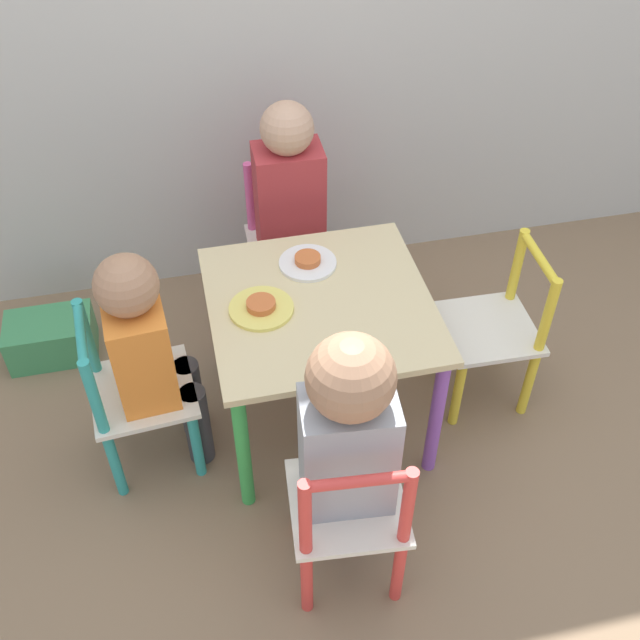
% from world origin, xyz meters
% --- Properties ---
extents(ground_plane, '(6.00, 6.00, 0.00)m').
position_xyz_m(ground_plane, '(0.00, 0.00, 0.00)').
color(ground_plane, '#7F664C').
extents(kids_table, '(0.57, 0.57, 0.44)m').
position_xyz_m(kids_table, '(0.00, 0.00, 0.38)').
color(kids_table, beige).
rests_on(kids_table, ground_plane).
extents(chair_pink, '(0.27, 0.27, 0.51)m').
position_xyz_m(chair_pink, '(0.01, 0.50, 0.25)').
color(chair_pink, silver).
rests_on(chair_pink, ground_plane).
extents(chair_teal, '(0.28, 0.28, 0.51)m').
position_xyz_m(chair_teal, '(-0.50, -0.04, 0.25)').
color(chair_teal, silver).
rests_on(chair_teal, ground_plane).
extents(chair_red, '(0.28, 0.28, 0.51)m').
position_xyz_m(chair_red, '(-0.05, -0.50, 0.25)').
color(chair_red, silver).
rests_on(chair_red, ground_plane).
extents(chair_yellow, '(0.27, 0.27, 0.51)m').
position_xyz_m(chair_yellow, '(0.50, -0.02, 0.25)').
color(chair_yellow, silver).
rests_on(chair_yellow, ground_plane).
extents(child_back, '(0.20, 0.21, 0.76)m').
position_xyz_m(child_back, '(0.01, 0.44, 0.44)').
color(child_back, '#4C608E').
rests_on(child_back, ground_plane).
extents(child_left, '(0.22, 0.21, 0.69)m').
position_xyz_m(child_left, '(-0.44, -0.03, 0.41)').
color(child_left, '#38383D').
rests_on(child_left, ground_plane).
extents(child_front, '(0.21, 0.23, 0.74)m').
position_xyz_m(child_front, '(-0.04, -0.44, 0.46)').
color(child_front, '#4C608E').
rests_on(child_front, ground_plane).
extents(plate_back, '(0.16, 0.16, 0.03)m').
position_xyz_m(plate_back, '(0.00, 0.15, 0.45)').
color(plate_back, white).
rests_on(plate_back, kids_table).
extents(plate_left, '(0.16, 0.16, 0.03)m').
position_xyz_m(plate_left, '(-0.15, 0.00, 0.45)').
color(plate_left, '#EADB66').
rests_on(plate_left, kids_table).
extents(storage_bin, '(0.26, 0.17, 0.14)m').
position_xyz_m(storage_bin, '(-0.77, 0.42, 0.07)').
color(storage_bin, '#3D8E56').
rests_on(storage_bin, ground_plane).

